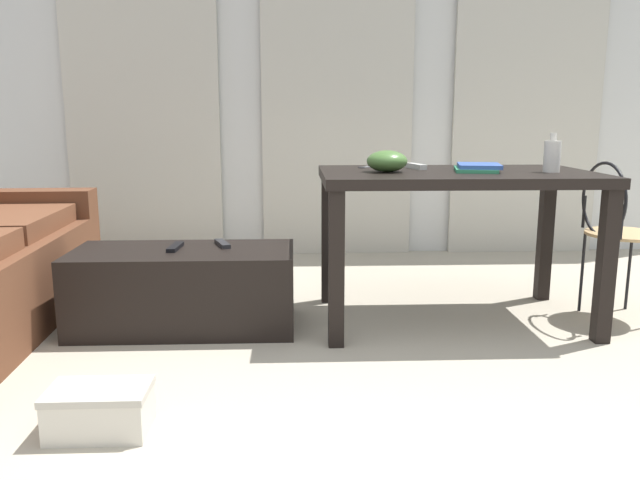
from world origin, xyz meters
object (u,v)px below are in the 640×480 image
bottle_near (552,156)px  book_stack (477,168)px  craft_table (455,192)px  tv_remote_on_table (416,166)px  tv_remote_secondary (222,244)px  scissors (364,167)px  coffee_table (184,289)px  bowl (387,161)px  tv_remote_primary (175,247)px  shoebox (100,410)px  wire_chair (614,222)px

bottle_near → book_stack: bearing=169.8°
craft_table → tv_remote_on_table: size_ratio=7.84×
tv_remote_on_table → tv_remote_secondary: size_ratio=0.93×
tv_remote_on_table → scissors: (-0.27, 0.08, -0.01)m
book_stack → craft_table: bearing=170.7°
bottle_near → tv_remote_on_table: 0.66m
coffee_table → tv_remote_secondary: (0.18, 0.09, 0.21)m
book_stack → tv_remote_secondary: book_stack is taller
bowl → tv_remote_secondary: bearing=175.4°
coffee_table → tv_remote_primary: tv_remote_primary is taller
bottle_near → shoebox: (-1.91, -1.05, -0.77)m
bowl → tv_remote_on_table: (0.18, 0.18, -0.04)m
book_stack → shoebox: bearing=-144.6°
bowl → book_stack: 0.45m
bottle_near → bowl: 0.80m
wire_chair → bowl: 1.21m
bottle_near → bowl: size_ratio=0.95×
craft_table → scissors: (-0.44, 0.23, 0.11)m
tv_remote_primary → bottle_near: bearing=2.6°
book_stack → tv_remote_on_table: size_ratio=1.79×
bottle_near → tv_remote_primary: bottle_near is taller
bowl → scissors: (-0.09, 0.26, -0.05)m
wire_chair → bowl: bowl is taller
scissors → craft_table: bearing=-27.3°
bottle_near → book_stack: bottle_near is taller
craft_table → bottle_near: bearing=-10.0°
wire_chair → shoebox: 2.57m
shoebox → bowl: bearing=44.6°
coffee_table → tv_remote_on_table: 1.34m
book_stack → scissors: bearing=155.7°
book_stack → scissors: book_stack is taller
book_stack → bottle_near: bearing=-10.2°
bottle_near → shoebox: bottle_near is taller
coffee_table → book_stack: size_ratio=3.55×
book_stack → tv_remote_secondary: size_ratio=1.67×
scissors → shoebox: scissors is taller
craft_table → bowl: size_ratio=6.75×
wire_chair → tv_remote_primary: wire_chair is taller
book_stack → coffee_table: bearing=-178.4°
bowl → book_stack: (0.45, 0.01, -0.03)m
craft_table → tv_remote_primary: size_ratio=7.15×
tv_remote_on_table → coffee_table: bearing=175.0°
tv_remote_secondary → coffee_table: bearing=-173.1°
tv_remote_on_table → wire_chair: bearing=-24.4°
shoebox → craft_table: bearing=37.6°
book_stack → tv_remote_primary: size_ratio=1.63×
bottle_near → tv_remote_secondary: size_ratio=1.03×
bottle_near → tv_remote_primary: (-1.84, 0.04, -0.44)m
craft_table → bottle_near: bottle_near is taller
coffee_table → bottle_near: 1.92m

